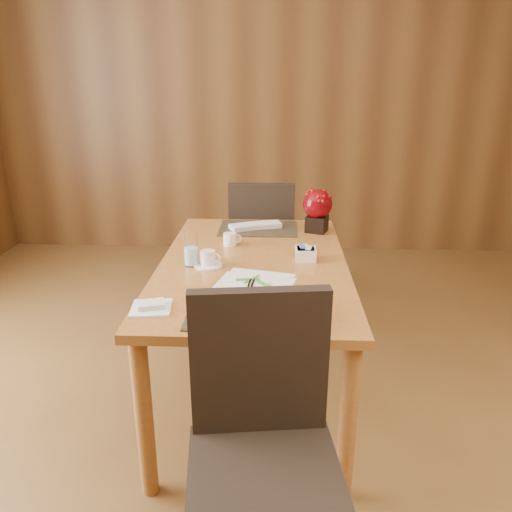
{
  "coord_description": "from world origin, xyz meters",
  "views": [
    {
      "loc": [
        0.11,
        -1.66,
        1.6
      ],
      "look_at": [
        0.02,
        0.35,
        0.87
      ],
      "focal_mm": 35.0,
      "sensor_mm": 36.0,
      "label": 1
    }
  ],
  "objects_px": {
    "dining_table": "(254,280)",
    "berry_decor": "(317,208)",
    "creamer_jug": "(230,239)",
    "sugar_caddy": "(305,254)",
    "near_chair": "(263,434)",
    "far_chair": "(262,240)",
    "water_glass": "(191,249)",
    "soup_setting": "(254,299)",
    "coffee_cup": "(208,260)",
    "bread_plate": "(151,308)"
  },
  "relations": [
    {
      "from": "dining_table",
      "to": "bread_plate",
      "type": "xyz_separation_m",
      "value": [
        -0.37,
        -0.54,
        0.1
      ]
    },
    {
      "from": "water_glass",
      "to": "coffee_cup",
      "type": "bearing_deg",
      "value": -6.41
    },
    {
      "from": "water_glass",
      "to": "far_chair",
      "type": "distance_m",
      "value": 1.12
    },
    {
      "from": "near_chair",
      "to": "far_chair",
      "type": "distance_m",
      "value": 1.99
    },
    {
      "from": "water_glass",
      "to": "creamer_jug",
      "type": "bearing_deg",
      "value": 63.07
    },
    {
      "from": "creamer_jug",
      "to": "sugar_caddy",
      "type": "height_order",
      "value": "creamer_jug"
    },
    {
      "from": "near_chair",
      "to": "soup_setting",
      "type": "bearing_deg",
      "value": 88.92
    },
    {
      "from": "soup_setting",
      "to": "coffee_cup",
      "type": "relative_size",
      "value": 2.71
    },
    {
      "from": "berry_decor",
      "to": "bread_plate",
      "type": "height_order",
      "value": "berry_decor"
    },
    {
      "from": "bread_plate",
      "to": "far_chair",
      "type": "bearing_deg",
      "value": 76.0
    },
    {
      "from": "bread_plate",
      "to": "dining_table",
      "type": "bearing_deg",
      "value": 55.62
    },
    {
      "from": "bread_plate",
      "to": "coffee_cup",
      "type": "bearing_deg",
      "value": 71.52
    },
    {
      "from": "dining_table",
      "to": "near_chair",
      "type": "xyz_separation_m",
      "value": [
        0.08,
        -1.01,
        -0.09
      ]
    },
    {
      "from": "coffee_cup",
      "to": "near_chair",
      "type": "bearing_deg",
      "value": -72.89
    },
    {
      "from": "dining_table",
      "to": "coffee_cup",
      "type": "xyz_separation_m",
      "value": [
        -0.21,
        -0.07,
        0.13
      ]
    },
    {
      "from": "berry_decor",
      "to": "near_chair",
      "type": "relative_size",
      "value": 0.25
    },
    {
      "from": "near_chair",
      "to": "far_chair",
      "type": "bearing_deg",
      "value": 85.03
    },
    {
      "from": "sugar_caddy",
      "to": "far_chair",
      "type": "relative_size",
      "value": 0.1
    },
    {
      "from": "water_glass",
      "to": "creamer_jug",
      "type": "distance_m",
      "value": 0.34
    },
    {
      "from": "sugar_caddy",
      "to": "bread_plate",
      "type": "xyz_separation_m",
      "value": [
        -0.62,
        -0.58,
        -0.02
      ]
    },
    {
      "from": "dining_table",
      "to": "creamer_jug",
      "type": "height_order",
      "value": "creamer_jug"
    },
    {
      "from": "dining_table",
      "to": "near_chair",
      "type": "height_order",
      "value": "near_chair"
    },
    {
      "from": "water_glass",
      "to": "bread_plate",
      "type": "bearing_deg",
      "value": -99.24
    },
    {
      "from": "soup_setting",
      "to": "bread_plate",
      "type": "height_order",
      "value": "soup_setting"
    },
    {
      "from": "soup_setting",
      "to": "water_glass",
      "type": "xyz_separation_m",
      "value": [
        -0.32,
        0.5,
        0.02
      ]
    },
    {
      "from": "coffee_cup",
      "to": "near_chair",
      "type": "height_order",
      "value": "near_chair"
    },
    {
      "from": "berry_decor",
      "to": "near_chair",
      "type": "bearing_deg",
      "value": -99.92
    },
    {
      "from": "sugar_caddy",
      "to": "berry_decor",
      "type": "distance_m",
      "value": 0.49
    },
    {
      "from": "water_glass",
      "to": "near_chair",
      "type": "bearing_deg",
      "value": -68.75
    },
    {
      "from": "coffee_cup",
      "to": "berry_decor",
      "type": "height_order",
      "value": "berry_decor"
    },
    {
      "from": "dining_table",
      "to": "sugar_caddy",
      "type": "height_order",
      "value": "sugar_caddy"
    },
    {
      "from": "dining_table",
      "to": "water_glass",
      "type": "xyz_separation_m",
      "value": [
        -0.29,
        -0.06,
        0.18
      ]
    },
    {
      "from": "dining_table",
      "to": "far_chair",
      "type": "height_order",
      "value": "far_chair"
    },
    {
      "from": "dining_table",
      "to": "creamer_jug",
      "type": "relative_size",
      "value": 16.66
    },
    {
      "from": "water_glass",
      "to": "far_chair",
      "type": "relative_size",
      "value": 0.17
    },
    {
      "from": "coffee_cup",
      "to": "sugar_caddy",
      "type": "bearing_deg",
      "value": 12.93
    },
    {
      "from": "bread_plate",
      "to": "far_chair",
      "type": "relative_size",
      "value": 0.16
    },
    {
      "from": "dining_table",
      "to": "berry_decor",
      "type": "bearing_deg",
      "value": 56.23
    },
    {
      "from": "coffee_cup",
      "to": "far_chair",
      "type": "xyz_separation_m",
      "value": [
        0.22,
        1.05,
        -0.24
      ]
    },
    {
      "from": "coffee_cup",
      "to": "soup_setting",
      "type": "bearing_deg",
      "value": -63.66
    },
    {
      "from": "creamer_jug",
      "to": "far_chair",
      "type": "relative_size",
      "value": 0.09
    },
    {
      "from": "soup_setting",
      "to": "creamer_jug",
      "type": "distance_m",
      "value": 0.82
    },
    {
      "from": "coffee_cup",
      "to": "near_chair",
      "type": "xyz_separation_m",
      "value": [
        0.29,
        -0.94,
        -0.22
      ]
    },
    {
      "from": "soup_setting",
      "to": "water_glass",
      "type": "height_order",
      "value": "water_glass"
    },
    {
      "from": "soup_setting",
      "to": "coffee_cup",
      "type": "distance_m",
      "value": 0.55
    },
    {
      "from": "dining_table",
      "to": "near_chair",
      "type": "distance_m",
      "value": 1.01
    },
    {
      "from": "soup_setting",
      "to": "creamer_jug",
      "type": "height_order",
      "value": "soup_setting"
    },
    {
      "from": "dining_table",
      "to": "sugar_caddy",
      "type": "distance_m",
      "value": 0.29
    },
    {
      "from": "near_chair",
      "to": "far_chair",
      "type": "relative_size",
      "value": 1.04
    },
    {
      "from": "dining_table",
      "to": "far_chair",
      "type": "bearing_deg",
      "value": 89.5
    }
  ]
}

